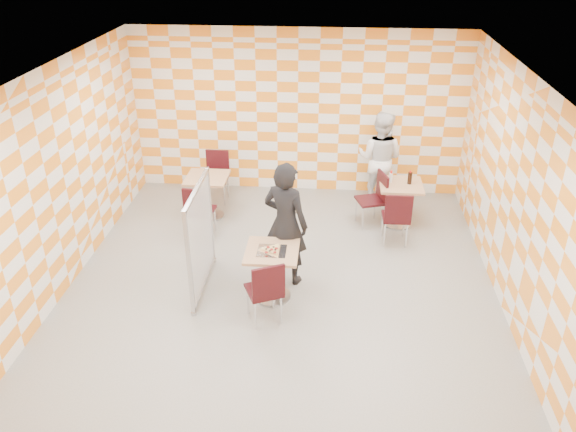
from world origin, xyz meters
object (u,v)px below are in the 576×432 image
object	(u,v)px
second_table	(400,197)
empty_table	(208,190)
sport_bottle	(391,177)
main_table	(272,266)
chair_second_side	(376,195)
chair_second_front	(397,215)
chair_empty_near	(199,208)
man_dark	(286,224)
chair_main_front	(266,288)
man_white	(380,158)
partition	(201,238)
soda_bottle	(410,178)
chair_empty_far	(217,172)

from	to	relation	value
second_table	empty_table	xyz separation A→B (m)	(-3.25, 0.01, 0.00)
empty_table	sport_bottle	size ratio (longest dim) A/B	3.75
second_table	main_table	bearing A→B (deg)	-130.14
main_table	chair_second_side	size ratio (longest dim) A/B	0.81
second_table	chair_second_front	distance (m)	0.72
chair_empty_near	man_dark	xyz separation A→B (m)	(1.48, -1.04, 0.36)
second_table	man_dark	distance (m)	2.54
chair_main_front	sport_bottle	bearing A→B (deg)	58.94
chair_second_side	man_white	size ratio (longest dim) A/B	0.54
second_table	partition	size ratio (longest dim) A/B	0.48
empty_table	sport_bottle	distance (m)	3.10
chair_empty_near	partition	bearing A→B (deg)	-75.37
sport_bottle	chair_second_front	bearing A→B (deg)	-85.56
chair_second_side	partition	xyz separation A→B (m)	(-2.48, -2.05, 0.25)
sport_bottle	soda_bottle	distance (m)	0.31
main_table	man_dark	bearing A→B (deg)	72.77
main_table	chair_empty_near	bearing A→B (deg)	131.79
chair_empty_far	partition	bearing A→B (deg)	-83.04
second_table	chair_second_side	distance (m)	0.41
partition	sport_bottle	world-z (taller)	partition
chair_second_side	partition	world-z (taller)	partition
chair_empty_near	soda_bottle	world-z (taller)	soda_bottle
empty_table	man_white	world-z (taller)	man_white
man_dark	sport_bottle	bearing A→B (deg)	-107.14
chair_second_front	partition	size ratio (longest dim) A/B	0.60
second_table	chair_empty_far	bearing A→B (deg)	167.84
empty_table	chair_main_front	distance (m)	3.14
chair_main_front	main_table	bearing A→B (deg)	88.70
chair_second_front	chair_empty_far	world-z (taller)	same
chair_second_front	chair_empty_near	world-z (taller)	same
chair_second_front	man_white	distance (m)	1.58
chair_second_front	man_white	bearing A→B (deg)	97.26
man_white	soda_bottle	bearing A→B (deg)	139.92
sport_bottle	chair_second_side	bearing A→B (deg)	-158.52
chair_empty_far	man_white	size ratio (longest dim) A/B	0.54
empty_table	man_dark	bearing A→B (deg)	-50.26
chair_second_side	empty_table	bearing A→B (deg)	179.15
chair_empty_near	chair_empty_far	bearing A→B (deg)	89.65
partition	sport_bottle	bearing A→B (deg)	38.32
chair_main_front	chair_empty_far	bearing A→B (deg)	110.53
man_white	sport_bottle	xyz separation A→B (m)	(0.14, -0.77, -0.02)
chair_empty_near	soda_bottle	xyz separation A→B (m)	(3.37, 0.77, 0.31)
chair_second_front	man_white	world-z (taller)	man_white
chair_second_side	man_white	bearing A→B (deg)	83.66
chair_empty_near	main_table	bearing A→B (deg)	-48.21
empty_table	partition	world-z (taller)	partition
main_table	partition	xyz separation A→B (m)	(-0.99, 0.16, 0.28)
main_table	second_table	size ratio (longest dim) A/B	1.00
chair_second_side	man_dark	xyz separation A→B (m)	(-1.35, -1.76, 0.36)
chair_second_front	chair_empty_near	xyz separation A→B (m)	(-3.12, -0.04, 0.00)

